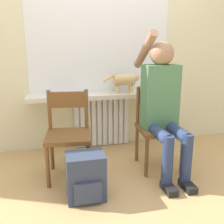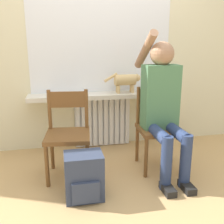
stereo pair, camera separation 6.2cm
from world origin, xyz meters
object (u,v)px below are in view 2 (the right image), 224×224
chair_left (68,133)px  person (163,103)px  cat (126,80)px  backpack (84,176)px  chair_right (158,127)px

chair_left → person: 0.95m
cat → backpack: (-0.61, -1.01, -0.64)m
cat → backpack: 1.34m
person → cat: person is taller
chair_left → chair_right: (0.91, 0.00, 0.00)m
person → cat: 0.72m
chair_left → cat: size_ratio=1.86×
backpack → chair_left: bearing=103.2°
chair_left → chair_right: 0.91m
chair_left → backpack: (0.10, -0.43, -0.24)m
chair_left → backpack: 0.50m
chair_right → cat: 0.73m
backpack → chair_right: bearing=28.3°
chair_right → cat: (-0.19, 0.58, 0.40)m
chair_left → person: bearing=-0.2°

